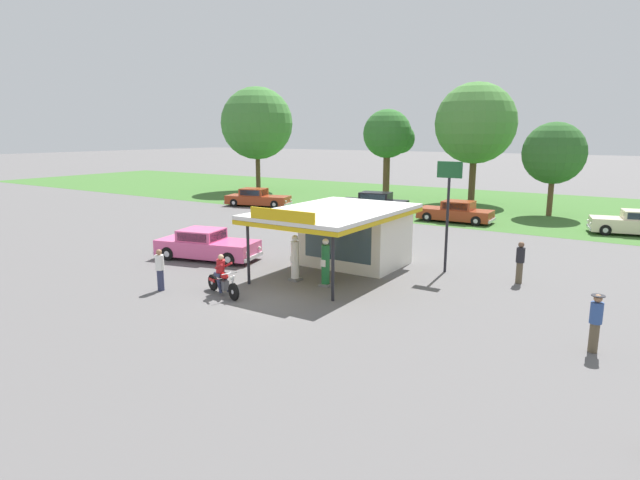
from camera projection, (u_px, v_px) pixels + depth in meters
The scene contains 19 objects.
ground_plane at pixel (275, 296), 19.90m from camera, with size 300.00×300.00×0.00m, color #5B5959.
grass_verge_strip at pixel (494, 206), 44.47m from camera, with size 120.00×24.00×0.01m, color #3D6B2D.
service_station_kiosk at pixel (351, 231), 24.00m from camera, with size 4.94×7.60×3.28m.
gas_pump_nearside at pixel (295, 260), 21.87m from camera, with size 0.44×0.44×1.93m.
gas_pump_offside at pixel (326, 264), 21.05m from camera, with size 0.44×0.44×1.96m.
motorcycle_with_rider at pixel (222, 278), 19.94m from camera, with size 2.17×0.90×1.58m.
featured_classic_sedan at pixel (207, 245), 25.66m from camera, with size 5.39×3.04×1.46m.
parked_car_back_row_far_right at pixel (634, 224), 31.72m from camera, with size 5.20×2.84×1.50m.
parked_car_back_row_centre_right at pixel (257, 198), 44.16m from camera, with size 5.80×3.26×1.49m.
parked_car_back_row_centre at pixel (456, 212), 36.34m from camera, with size 5.25×2.15×1.47m.
parked_car_back_row_right at pixel (374, 203), 40.49m from camera, with size 5.57×2.69×1.60m.
bystander_standing_back_lot at pixel (596, 321), 14.65m from camera, with size 0.37×0.37×1.69m.
bystander_chatting_near_pumps at pixel (160, 269), 20.45m from camera, with size 0.34×0.34×1.65m.
bystander_leaning_by_kiosk at pixel (520, 261), 21.43m from camera, with size 0.34×0.34×1.74m.
tree_oak_far_left at pixel (554, 153), 38.33m from camera, with size 4.51×4.51×6.88m.
tree_oak_left at pixel (475, 125), 45.12m from camera, with size 6.95×6.95×10.36m.
tree_oak_right at pixel (255, 125), 54.75m from camera, with size 7.46×7.46×10.78m.
tree_oak_centre at pixel (390, 135), 48.61m from camera, with size 4.57×4.47×8.23m.
roadside_pole_sign at pixel (448, 198), 22.70m from camera, with size 1.10×0.12×4.88m.
Camera 1 is at (11.88, -15.01, 6.08)m, focal length 29.47 mm.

